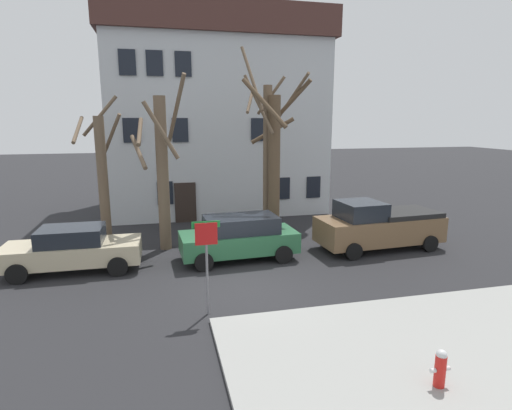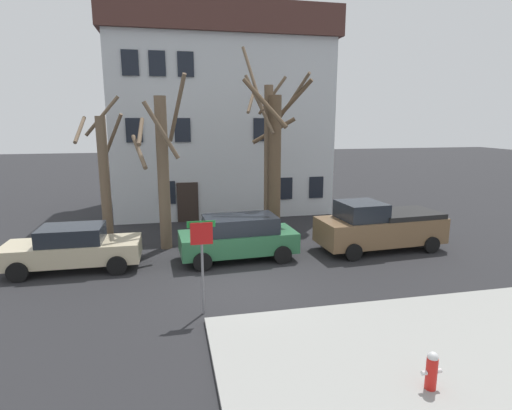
{
  "view_description": "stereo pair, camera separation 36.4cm",
  "coord_description": "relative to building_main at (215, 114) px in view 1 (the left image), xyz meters",
  "views": [
    {
      "loc": [
        -2.49,
        -12.27,
        5.28
      ],
      "look_at": [
        1.28,
        3.55,
        1.91
      ],
      "focal_mm": 28.69,
      "sensor_mm": 36.0,
      "label": 1
    },
    {
      "loc": [
        -2.14,
        -12.35,
        5.28
      ],
      "look_at": [
        1.28,
        3.55,
        1.91
      ],
      "focal_mm": 28.69,
      "sensor_mm": 36.0,
      "label": 2
    }
  ],
  "objects": [
    {
      "name": "tree_bare_mid",
      "position": [
        -3.34,
        -8.22,
        -2.26
      ],
      "size": [
        2.31,
        2.28,
        7.09
      ],
      "color": "brown",
      "rests_on": "ground_plane"
    },
    {
      "name": "fire_hydrant",
      "position": [
        1.75,
        -18.94,
        -5.14
      ],
      "size": [
        0.42,
        0.22,
        0.78
      ],
      "color": "red",
      "rests_on": "sidewalk_slab"
    },
    {
      "name": "car_green_wagon",
      "position": [
        -0.57,
        -10.26,
        -4.78
      ],
      "size": [
        4.51,
        2.22,
        1.71
      ],
      "color": "#2D6B42",
      "rests_on": "ground_plane"
    },
    {
      "name": "building_main",
      "position": [
        0.0,
        0.0,
        0.0
      ],
      "size": [
        12.44,
        7.96,
        11.19
      ],
      "color": "silver",
      "rests_on": "ground_plane"
    },
    {
      "name": "sidewalk_slab",
      "position": [
        2.98,
        -18.66,
        -5.61
      ],
      "size": [
        10.62,
        7.19,
        0.12
      ],
      "primitive_type": "cube",
      "color": "#999993",
      "rests_on": "ground_plane"
    },
    {
      "name": "tree_bare_near",
      "position": [
        -5.79,
        -6.95,
        -2.66
      ],
      "size": [
        1.9,
        1.75,
        6.34
      ],
      "color": "brown",
      "rests_on": "ground_plane"
    },
    {
      "name": "tree_bare_end",
      "position": [
        1.45,
        -7.97,
        -2.17
      ],
      "size": [
        3.16,
        3.17,
        7.05
      ],
      "color": "brown",
      "rests_on": "ground_plane"
    },
    {
      "name": "tree_bare_far",
      "position": [
        1.24,
        -7.54,
        -1.72
      ],
      "size": [
        2.71,
        2.69,
        8.37
      ],
      "color": "brown",
      "rests_on": "ground_plane"
    },
    {
      "name": "street_sign_pole",
      "position": [
        -2.31,
        -14.57,
        -3.8
      ],
      "size": [
        0.76,
        0.07,
        2.65
      ],
      "color": "slate",
      "rests_on": "ground_plane"
    },
    {
      "name": "ground_plane",
      "position": [
        -0.96,
        -12.84,
        -5.67
      ],
      "size": [
        120.0,
        120.0,
        0.0
      ],
      "primitive_type": "plane",
      "color": "#262628"
    },
    {
      "name": "pickup_truck_brown",
      "position": [
        5.33,
        -10.27,
        -4.68
      ],
      "size": [
        5.29,
        2.48,
        2.05
      ],
      "color": "brown",
      "rests_on": "ground_plane"
    },
    {
      "name": "car_beige_sedan",
      "position": [
        -6.57,
        -10.1,
        -4.86
      ],
      "size": [
        4.66,
        2.01,
        1.6
      ],
      "color": "#C6B793",
      "rests_on": "ground_plane"
    }
  ]
}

